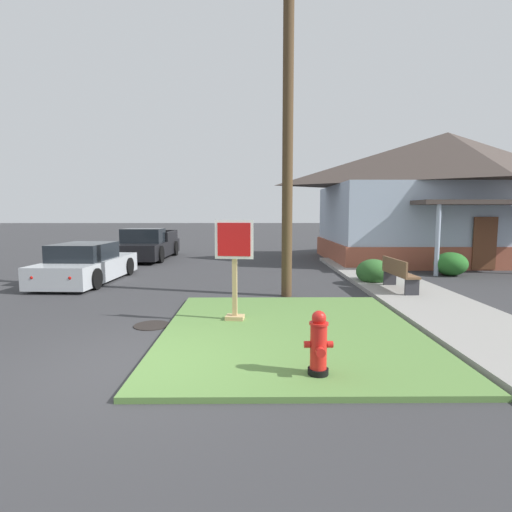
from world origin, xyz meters
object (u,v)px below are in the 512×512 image
object	(u,v)px
manhole_cover	(152,325)
utility_pole	(288,112)
parked_sedan_silver	(87,265)
pickup_truck_black	(147,246)
street_bench	(398,273)
stop_sign	(234,271)
fire_hydrant	(319,345)

from	to	relation	value
manhole_cover	utility_pole	bearing A→B (deg)	44.01
parked_sedan_silver	utility_pole	bearing A→B (deg)	-20.32
pickup_truck_black	street_bench	distance (m)	12.23
stop_sign	manhole_cover	bearing A→B (deg)	-174.71
stop_sign	utility_pole	size ratio (longest dim) A/B	0.22
fire_hydrant	street_bench	bearing A→B (deg)	61.24
stop_sign	street_bench	bearing A→B (deg)	33.77
stop_sign	utility_pole	xyz separation A→B (m)	(1.26, 2.63, 3.70)
fire_hydrant	stop_sign	size ratio (longest dim) A/B	0.43
parked_sedan_silver	street_bench	bearing A→B (deg)	-12.47
fire_hydrant	utility_pole	world-z (taller)	utility_pole
street_bench	utility_pole	xyz separation A→B (m)	(-3.05, -0.25, 4.16)
stop_sign	street_bench	distance (m)	5.20
manhole_cover	pickup_truck_black	world-z (taller)	pickup_truck_black
stop_sign	manhole_cover	xyz separation A→B (m)	(-1.62, -0.15, -1.04)
fire_hydrant	utility_pole	xyz separation A→B (m)	(0.03, 5.37, 4.27)
stop_sign	parked_sedan_silver	distance (m)	7.01
parked_sedan_silver	pickup_truck_black	xyz separation A→B (m)	(0.31, 6.29, 0.07)
manhole_cover	pickup_truck_black	xyz separation A→B (m)	(-3.03, 11.36, 0.61)
fire_hydrant	manhole_cover	size ratio (longest dim) A/B	1.23
street_bench	utility_pole	size ratio (longest dim) A/B	0.18
manhole_cover	street_bench	bearing A→B (deg)	27.08
manhole_cover	utility_pole	distance (m)	6.20
stop_sign	parked_sedan_silver	bearing A→B (deg)	135.13
manhole_cover	parked_sedan_silver	distance (m)	6.10
fire_hydrant	stop_sign	xyz separation A→B (m)	(-1.22, 2.74, 0.57)
fire_hydrant	pickup_truck_black	bearing A→B (deg)	112.81
stop_sign	pickup_truck_black	xyz separation A→B (m)	(-4.65, 11.21, -0.44)
pickup_truck_black	street_bench	world-z (taller)	pickup_truck_black
pickup_truck_black	utility_pole	xyz separation A→B (m)	(5.90, -8.58, 4.13)
stop_sign	manhole_cover	distance (m)	1.93
stop_sign	pickup_truck_black	bearing A→B (deg)	112.50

